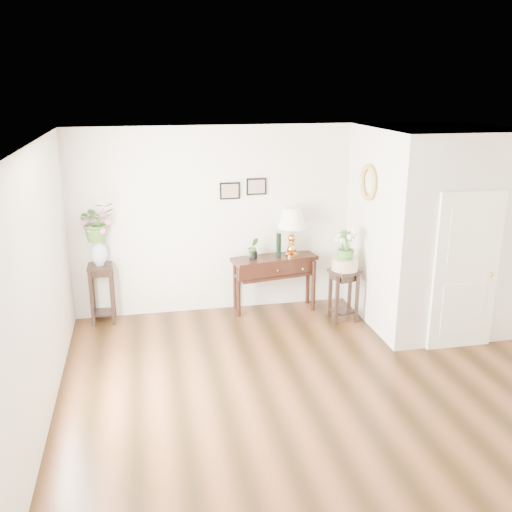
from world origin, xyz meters
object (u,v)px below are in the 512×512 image
object	(u,v)px
console_table	(274,283)
table_lamp	(292,233)
plant_stand_a	(102,293)
plant_stand_b	(343,295)

from	to	relation	value
console_table	table_lamp	size ratio (longest dim) A/B	1.71
console_table	plant_stand_a	size ratio (longest dim) A/B	1.46
table_lamp	plant_stand_b	xyz separation A→B (m)	(0.65, -0.57, -0.82)
console_table	plant_stand_b	xyz separation A→B (m)	(0.91, -0.57, -0.04)
table_lamp	plant_stand_a	xyz separation A→B (m)	(-2.83, 0.05, -0.77)
plant_stand_a	plant_stand_b	size ratio (longest dim) A/B	1.13
plant_stand_a	table_lamp	bearing A→B (deg)	-0.98
table_lamp	console_table	bearing A→B (deg)	180.00
plant_stand_a	console_table	bearing A→B (deg)	-1.08
console_table	plant_stand_a	xyz separation A→B (m)	(-2.56, 0.05, 0.01)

